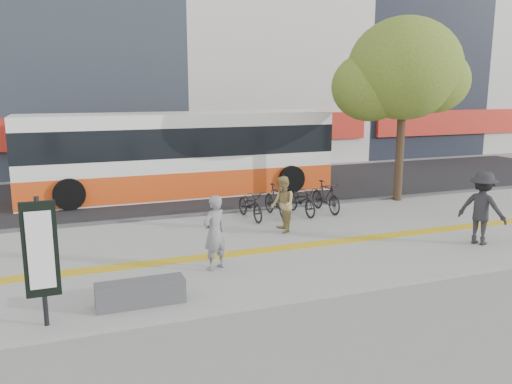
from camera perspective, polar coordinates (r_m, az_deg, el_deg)
name	(u,v)px	position (r m, az deg, el deg)	size (l,w,h in m)	color
ground	(252,270)	(11.65, -0.48, -8.56)	(120.00, 120.00, 0.00)	slate
sidewalk	(231,249)	(12.98, -2.78, -6.27)	(40.00, 7.00, 0.08)	gray
tactile_strip	(237,253)	(12.51, -2.07, -6.73)	(40.00, 0.45, 0.01)	gold
street	(170,193)	(20.03, -9.40, -0.10)	(40.00, 8.00, 0.06)	black
curb	(196,216)	(16.21, -6.60, -2.61)	(40.00, 0.25, 0.14)	#3C3D3F
bench	(141,293)	(9.86, -12.56, -10.75)	(1.60, 0.45, 0.45)	#3C3D3F
signboard	(41,252)	(9.16, -22.56, -6.06)	(0.55, 0.10, 2.20)	black
street_tree	(401,71)	(18.66, 15.69, 12.65)	(4.40, 3.80, 6.31)	#312416
bus	(180,156)	(19.38, -8.32, 3.88)	(11.31, 2.68, 3.01)	white
bicycle_row	(288,201)	(16.03, 3.55, -0.95)	(3.18, 1.74, 0.99)	black
seated_woman	(215,233)	(11.26, -4.58, -4.47)	(0.60, 0.39, 1.65)	black
pedestrian_tan	(283,204)	(14.17, 2.95, -1.36)	(0.75, 0.58, 1.54)	#9E884F
pedestrian_dark	(482,208)	(14.22, 23.58, -1.62)	(1.20, 0.69, 1.85)	black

